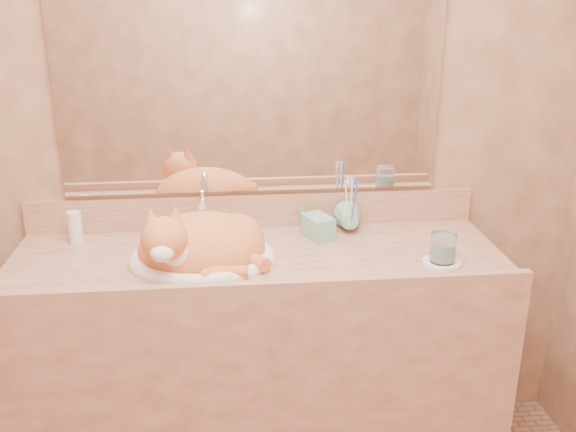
{
  "coord_description": "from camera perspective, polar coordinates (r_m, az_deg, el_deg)",
  "views": [
    {
      "loc": [
        -0.09,
        -1.19,
        1.69
      ],
      "look_at": [
        0.1,
        0.7,
        0.99
      ],
      "focal_mm": 40.0,
      "sensor_mm": 36.0,
      "label": 1
    }
  ],
  "objects": [
    {
      "name": "cat",
      "position": [
        2.03,
        -8.0,
        -2.35
      ],
      "size": [
        0.44,
        0.37,
        0.22
      ],
      "primitive_type": null,
      "rotation": [
        0.0,
        0.0,
        0.09
      ],
      "color": "#CF602F",
      "rests_on": "sink_basin"
    },
    {
      "name": "saucer",
      "position": [
        2.08,
        13.5,
        -4.05
      ],
      "size": [
        0.12,
        0.12,
        0.01
      ],
      "primitive_type": "cylinder",
      "color": "white",
      "rests_on": "vanity_counter"
    },
    {
      "name": "toothbrushes",
      "position": [
        2.21,
        5.62,
        1.31
      ],
      "size": [
        0.03,
        0.03,
        0.21
      ],
      "primitive_type": null,
      "color": "silver",
      "rests_on": "toothbrush_cup"
    },
    {
      "name": "lotion_bottle",
      "position": [
        2.28,
        -18.39,
        -0.98
      ],
      "size": [
        0.05,
        0.05,
        0.11
      ],
      "primitive_type": "cylinder",
      "color": "silver",
      "rests_on": "vanity_counter"
    },
    {
      "name": "mirror",
      "position": [
        2.2,
        -3.31,
        12.33
      ],
      "size": [
        1.3,
        0.02,
        0.8
      ],
      "primitive_type": "cube",
      "color": "white",
      "rests_on": "wall_back"
    },
    {
      "name": "water_glass",
      "position": [
        2.06,
        13.62,
        -2.73
      ],
      "size": [
        0.08,
        0.08,
        0.09
      ],
      "primitive_type": "cylinder",
      "color": "silver",
      "rests_on": "saucer"
    },
    {
      "name": "sink_basin",
      "position": [
        2.04,
        -7.66,
        -2.07
      ],
      "size": [
        0.48,
        0.41,
        0.14
      ],
      "primitive_type": null,
      "rotation": [
        0.0,
        0.0,
        0.08
      ],
      "color": "white",
      "rests_on": "vanity_counter"
    },
    {
      "name": "toothbrush_cup",
      "position": [
        2.24,
        5.55,
        -0.64
      ],
      "size": [
        0.1,
        0.1,
        0.09
      ],
      "primitive_type": "imported",
      "rotation": [
        0.0,
        0.0,
        -0.03
      ],
      "color": "#74BA9F",
      "rests_on": "vanity_counter"
    },
    {
      "name": "vanity_counter",
      "position": [
        2.29,
        -2.52,
        -13.29
      ],
      "size": [
        1.6,
        0.55,
        0.85
      ],
      "primitive_type": null,
      "color": "brown",
      "rests_on": "floor"
    },
    {
      "name": "soap_dispenser",
      "position": [
        2.16,
        3.5,
        -0.25
      ],
      "size": [
        0.1,
        0.1,
        0.17
      ],
      "primitive_type": "imported",
      "rotation": [
        0.0,
        0.0,
        0.4
      ],
      "color": "#74BA9F",
      "rests_on": "vanity_counter"
    },
    {
      "name": "wall_back",
      "position": [
        2.23,
        -3.25,
        8.81
      ],
      "size": [
        2.4,
        0.02,
        2.5
      ],
      "primitive_type": "cube",
      "color": "brown",
      "rests_on": "ground"
    },
    {
      "name": "faucet",
      "position": [
        2.2,
        -7.54,
        -0.12
      ],
      "size": [
        0.07,
        0.12,
        0.16
      ],
      "primitive_type": null,
      "rotation": [
        0.0,
        0.0,
        0.26
      ],
      "color": "white",
      "rests_on": "vanity_counter"
    }
  ]
}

